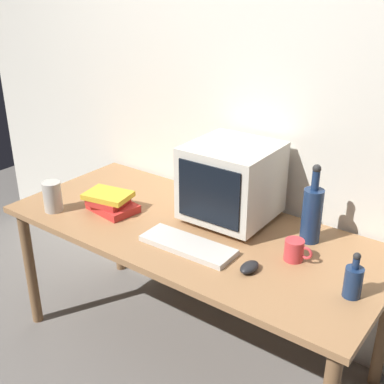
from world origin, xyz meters
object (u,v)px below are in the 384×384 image
Objects in this scene: crt_monitor at (232,182)px; keyboard at (188,245)px; metal_canister at (53,197)px; computer_mouse at (249,267)px; bottle_tall at (312,213)px; mug at (295,250)px; bottle_short at (353,280)px; book_stack at (110,202)px.

keyboard is at bearing -90.35° from crt_monitor.
metal_canister reaches higher than keyboard.
keyboard is at bearing -177.47° from computer_mouse.
crt_monitor is 3.95× the size of computer_mouse.
mug is at bearing -84.36° from bottle_tall.
bottle_short reaches higher than book_stack.
bottle_short reaches higher than mug.
bottle_tall is 1.97× the size of bottle_short.
book_stack is 1.77× the size of metal_canister.
computer_mouse is 0.67× the size of metal_canister.
bottle_tall is at bearing 5.51° from crt_monitor.
crt_monitor reaches higher than bottle_short.
keyboard is at bearing -155.75° from mug.
mug is (0.40, -0.15, -0.15)m from crt_monitor.
metal_canister is (-1.15, -0.29, 0.03)m from mug.
keyboard is at bearing -136.41° from bottle_tall.
crt_monitor is at bearing 27.43° from book_stack.
metal_canister reaches higher than computer_mouse.
metal_canister is (-0.75, -0.11, 0.06)m from keyboard.
computer_mouse is (0.30, 0.00, 0.01)m from keyboard.
keyboard is 2.32× the size of bottle_short.
book_stack is 0.94m from mug.
bottle_short is 1.21× the size of metal_canister.
keyboard is at bearing -6.62° from book_stack.
computer_mouse is 0.83m from book_stack.
crt_monitor is at bearing 159.77° from mug.
crt_monitor is at bearing -174.49° from bottle_tall.
bottle_tall is 2.96× the size of mug.
mug is at bearing 7.53° from book_stack.
computer_mouse is 0.39m from bottle_short.
metal_canister is at bearing -157.19° from bottle_tall.
crt_monitor reaches higher than metal_canister.
keyboard is 1.18× the size of bottle_tall.
metal_canister is at bearing -149.54° from crt_monitor.
metal_canister is at bearing -171.83° from computer_mouse.
bottle_short is at bearing 1.07° from book_stack.
book_stack is at bearing 36.83° from metal_canister.
mug is at bearing 22.70° from keyboard.
bottle_tall is at bearing 79.20° from computer_mouse.
book_stack is (-0.82, 0.06, 0.03)m from computer_mouse.
mug is 0.80× the size of metal_canister.
keyboard is 2.80× the size of metal_canister.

